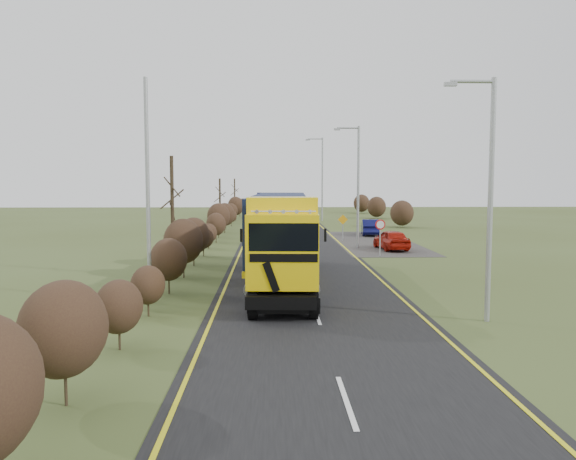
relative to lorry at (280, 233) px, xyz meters
The scene contains 14 objects.
ground 3.57m from the lorry, 62.71° to the right, with size 160.00×160.00×0.00m, color #3E4A1F.
road 8.12m from the lorry, 81.04° to the left, with size 8.00×120.00×0.02m, color black.
layby 19.42m from the lorry, 66.42° to the left, with size 6.00×18.00×0.02m, color #2E2C29.
lane_markings 7.82m from the lorry, 80.67° to the left, with size 7.52×116.00×0.01m.
hedgerow 7.38m from the lorry, 130.77° to the left, with size 2.24×102.04×6.05m.
lorry is the anchor object (origin of this frame).
car_red_hatchback 15.12m from the lorry, 57.71° to the left, with size 1.67×4.16×1.42m, color #A01308.
car_blue_sedan 24.93m from the lorry, 70.16° to the left, with size 1.49×4.28×1.41m, color #0B0D40.
streetlight_near 10.34m from the lorry, 46.93° to the right, with size 1.76×0.18×8.25m.
streetlight_mid 15.07m from the lorry, 67.48° to the left, with size 1.85×0.18×8.70m.
streetlight_far 42.24m from the lorry, 82.26° to the left, with size 2.12×0.20×10.03m.
left_pole 6.93m from the lorry, 141.98° to the right, with size 0.16×0.16×8.80m, color #9C9FA1.
speed_sign 11.47m from the lorry, 54.97° to the left, with size 0.65×0.10×2.37m.
warning_board 19.79m from the lorry, 74.12° to the left, with size 0.80×0.11×2.11m.
Camera 1 is at (-1.64, -23.82, 4.82)m, focal length 35.00 mm.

